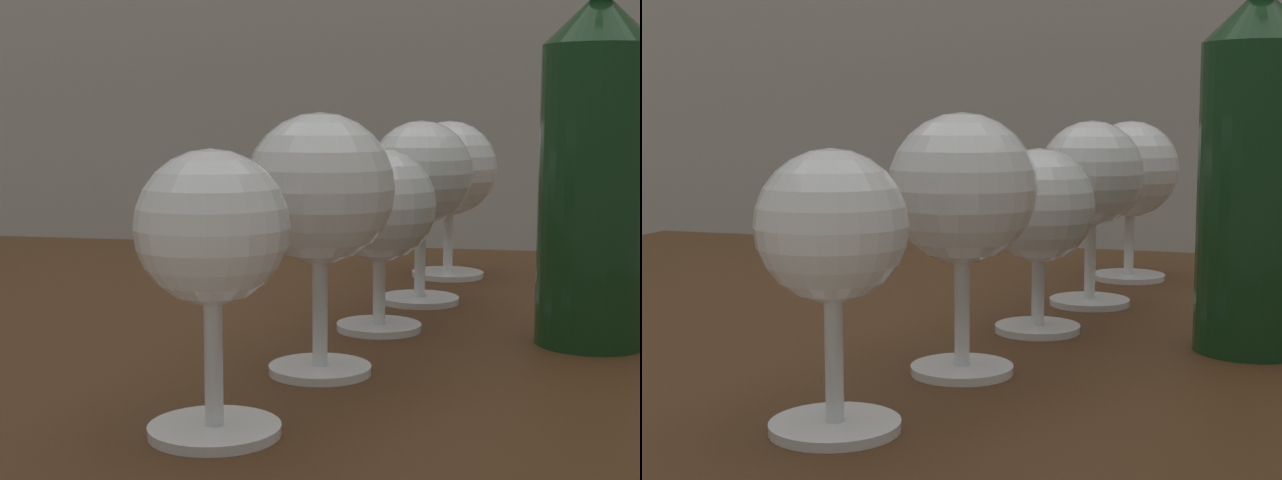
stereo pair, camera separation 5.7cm
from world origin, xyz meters
TOP-DOWN VIEW (x-y plane):
  - dining_table at (0.00, 0.00)m, footprint 1.11×0.80m
  - wine_glass_merlot at (0.01, -0.28)m, footprint 0.07×0.07m
  - wine_glass_pinot at (0.04, -0.16)m, footprint 0.09×0.09m
  - wine_glass_cabernet at (0.06, -0.04)m, footprint 0.08×0.08m
  - wine_glass_port at (0.07, 0.07)m, footprint 0.08×0.08m
  - wine_glass_chardonnay at (0.09, 0.21)m, footprint 0.09×0.09m
  - wine_bottle at (0.20, -0.05)m, footprint 0.07×0.07m

SIDE VIEW (x-z plane):
  - dining_table at x=0.00m, z-range 0.27..1.03m
  - wine_glass_cabernet at x=0.06m, z-range 0.79..0.92m
  - wine_glass_merlot at x=0.01m, z-range 0.79..0.93m
  - wine_glass_chardonnay at x=0.09m, z-range 0.79..0.94m
  - wine_glass_port at x=0.07m, z-range 0.79..0.94m
  - wine_glass_pinot at x=0.04m, z-range 0.79..0.95m
  - wine_bottle at x=0.20m, z-range 0.73..1.05m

